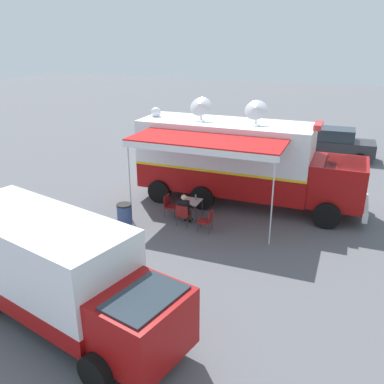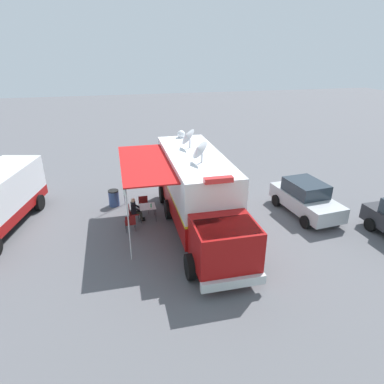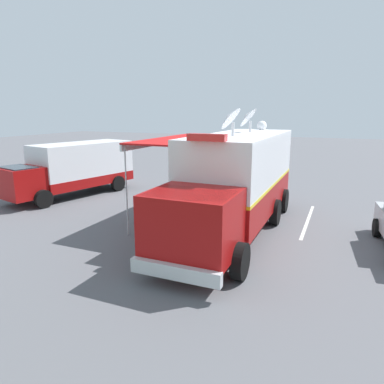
# 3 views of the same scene
# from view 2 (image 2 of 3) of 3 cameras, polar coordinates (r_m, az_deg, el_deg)

# --- Properties ---
(ground_plane) EXTENTS (100.00, 100.00, 0.00)m
(ground_plane) POSITION_cam_2_polar(r_m,az_deg,el_deg) (17.09, 0.44, -4.82)
(ground_plane) COLOR #5B5B60
(lot_stripe) EXTENTS (0.12, 4.80, 0.01)m
(lot_stripe) POSITION_cam_2_polar(r_m,az_deg,el_deg) (19.03, 6.36, -1.86)
(lot_stripe) COLOR silver
(lot_stripe) RESTS_ON ground
(command_truck) EXTENTS (4.85, 9.49, 4.53)m
(command_truck) POSITION_cam_2_polar(r_m,az_deg,el_deg) (15.58, 0.99, 0.20)
(command_truck) COLOR #9E0F0F
(command_truck) RESTS_ON ground
(folding_table) EXTENTS (0.80, 0.80, 0.73)m
(folding_table) POSITION_cam_2_polar(r_m,az_deg,el_deg) (17.05, -7.60, -2.59)
(folding_table) COLOR silver
(folding_table) RESTS_ON ground
(water_bottle) EXTENTS (0.07, 0.07, 0.22)m
(water_bottle) POSITION_cam_2_polar(r_m,az_deg,el_deg) (16.84, -6.99, -2.28)
(water_bottle) COLOR #3F9959
(water_bottle) RESTS_ON folding_table
(folding_chair_at_table) EXTENTS (0.48, 0.48, 0.87)m
(folding_chair_at_table) POSITION_cam_2_polar(r_m,az_deg,el_deg) (17.05, -10.23, -3.36)
(folding_chair_at_table) COLOR maroon
(folding_chair_at_table) RESTS_ON ground
(folding_chair_beside_table) EXTENTS (0.48, 0.48, 0.87)m
(folding_chair_beside_table) POSITION_cam_2_polar(r_m,az_deg,el_deg) (17.87, -8.27, -1.91)
(folding_chair_beside_table) COLOR maroon
(folding_chair_beside_table) RESTS_ON ground
(folding_chair_spare_by_truck) EXTENTS (0.52, 0.52, 0.87)m
(folding_chair_spare_by_truck) POSITION_cam_2_polar(r_m,az_deg,el_deg) (16.13, -10.47, -5.02)
(folding_chair_spare_by_truck) COLOR maroon
(folding_chair_spare_by_truck) RESTS_ON ground
(seated_responder) EXTENTS (0.66, 0.55, 1.25)m
(seated_responder) POSITION_cam_2_polar(r_m,az_deg,el_deg) (17.00, -9.63, -2.88)
(seated_responder) COLOR black
(seated_responder) RESTS_ON ground
(trash_bin) EXTENTS (0.57, 0.57, 0.91)m
(trash_bin) POSITION_cam_2_polar(r_m,az_deg,el_deg) (18.93, -13.16, -1.00)
(trash_bin) COLOR #384C7F
(trash_bin) RESTS_ON ground
(car_behind_truck) EXTENTS (2.34, 4.36, 1.76)m
(car_behind_truck) POSITION_cam_2_polar(r_m,az_deg,el_deg) (18.39, 18.79, -0.98)
(car_behind_truck) COLOR #B2B5BA
(car_behind_truck) RESTS_ON ground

